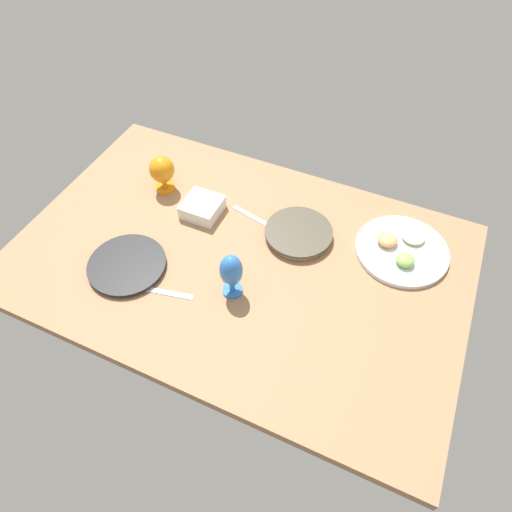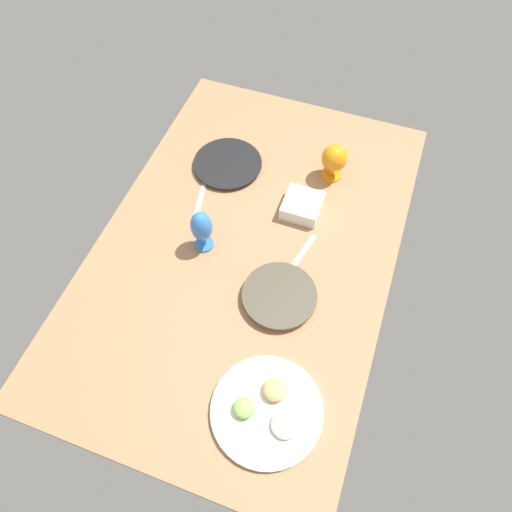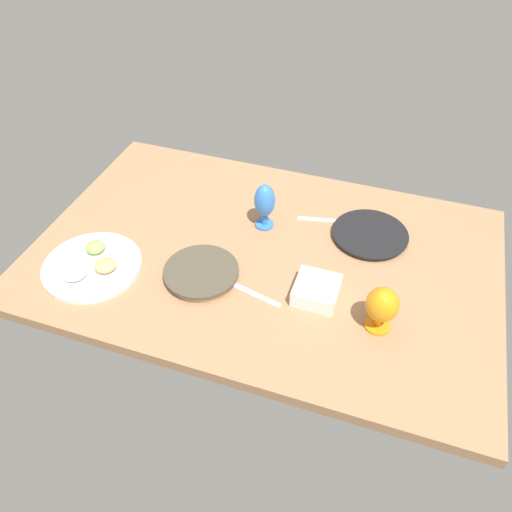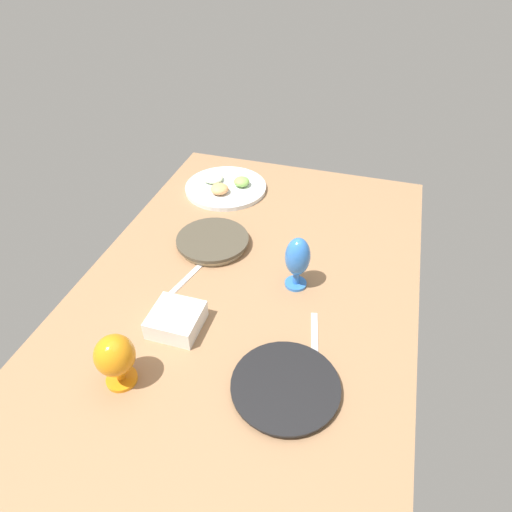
{
  "view_description": "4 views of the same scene",
  "coord_description": "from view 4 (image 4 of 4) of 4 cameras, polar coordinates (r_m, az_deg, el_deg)",
  "views": [
    {
      "loc": [
        -47.97,
        91.06,
        126.92
      ],
      "look_at": [
        -6.96,
        0.35,
        4.04
      ],
      "focal_mm": 31.92,
      "sensor_mm": 36.0,
      "label": 1
    },
    {
      "loc": [
        -86.9,
        -34.9,
        143.69
      ],
      "look_at": [
        -5.17,
        -5.5,
        4.04
      ],
      "focal_mm": 33.42,
      "sensor_mm": 36.0,
      "label": 2
    },
    {
      "loc": [
        40.03,
        -125.75,
        122.56
      ],
      "look_at": [
        -0.75,
        -6.39,
        4.04
      ],
      "focal_mm": 36.07,
      "sensor_mm": 36.0,
      "label": 3
    },
    {
      "loc": [
        99.26,
        32.55,
        97.58
      ],
      "look_at": [
        -10.0,
        -0.16,
        4.04
      ],
      "focal_mm": 31.81,
      "sensor_mm": 36.0,
      "label": 4
    }
  ],
  "objects": [
    {
      "name": "hurricane_glass_blue",
      "position": [
        1.37,
        5.24,
        -0.33
      ],
      "size": [
        7.66,
        7.66,
        18.04
      ],
      "color": "blue",
      "rests_on": "ground_plane"
    },
    {
      "name": "fork_by_right_plate",
      "position": [
        1.29,
        7.38,
        -10.01
      ],
      "size": [
        17.99,
        5.39,
        0.6
      ],
      "primitive_type": "cube",
      "rotation": [
        0.0,
        0.0,
        0.2
      ],
      "color": "silver",
      "rests_on": "ground_plane"
    },
    {
      "name": "dinner_plate_left",
      "position": [
        1.58,
        -5.47,
        1.82
      ],
      "size": [
        25.13,
        25.13,
        3.15
      ],
      "color": "beige",
      "rests_on": "ground_plane"
    },
    {
      "name": "ground_plane",
      "position": [
        1.44,
        -1.08,
        -4.28
      ],
      "size": [
        160.0,
        104.0,
        4.0
      ],
      "primitive_type": "cube",
      "color": "#99704C"
    },
    {
      "name": "hurricane_glass_orange",
      "position": [
        1.17,
        -17.3,
        -12.02
      ],
      "size": [
        9.94,
        9.94,
        15.36
      ],
      "color": "orange",
      "rests_on": "ground_plane"
    },
    {
      "name": "fork_by_left_plate",
      "position": [
        1.46,
        -9.0,
        -3.04
      ],
      "size": [
        17.93,
        5.89,
        0.6
      ],
      "primitive_type": "cube",
      "rotation": [
        0.0,
        0.0,
        -0.23
      ],
      "color": "silver",
      "rests_on": "ground_plane"
    },
    {
      "name": "dinner_plate_right",
      "position": [
        1.17,
        3.73,
        -16.1
      ],
      "size": [
        27.42,
        27.42,
        2.05
      ],
      "color": "#4C4C51",
      "rests_on": "ground_plane"
    },
    {
      "name": "square_bowl_white",
      "position": [
        1.3,
        -10.02,
        -7.81
      ],
      "size": [
        13.81,
        13.81,
        5.67
      ],
      "color": "white",
      "rests_on": "ground_plane"
    },
    {
      "name": "fruit_platter",
      "position": [
        1.89,
        -3.87,
        8.69
      ],
      "size": [
        33.29,
        33.29,
        5.48
      ],
      "color": "silver",
      "rests_on": "ground_plane"
    }
  ]
}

